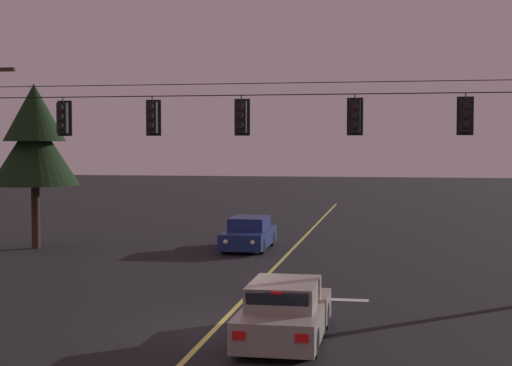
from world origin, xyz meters
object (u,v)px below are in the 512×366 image
(traffic_light_left_inner, at_px, (152,117))
(traffic_light_right_inner, at_px, (355,116))
(car_waiting_near_lane, at_px, (285,313))
(traffic_light_centre, at_px, (241,117))
(car_oncoming_lead, at_px, (249,234))
(tree_verge_near, at_px, (35,140))
(traffic_light_rightmost, at_px, (466,115))
(traffic_light_leftmost, at_px, (63,118))

(traffic_light_left_inner, distance_m, traffic_light_right_inner, 6.21)
(traffic_light_left_inner, distance_m, car_waiting_near_lane, 8.77)
(traffic_light_centre, xyz_separation_m, car_oncoming_lead, (-1.59, 9.73, -4.71))
(tree_verge_near, bearing_deg, traffic_light_rightmost, -25.79)
(traffic_light_leftmost, relative_size, traffic_light_left_inner, 1.00)
(traffic_light_left_inner, height_order, car_waiting_near_lane, traffic_light_left_inner)
(traffic_light_right_inner, bearing_deg, traffic_light_rightmost, 0.00)
(traffic_light_leftmost, bearing_deg, traffic_light_left_inner, 0.00)
(traffic_light_rightmost, xyz_separation_m, car_oncoming_lead, (-8.17, 9.73, -4.71))
(traffic_light_right_inner, bearing_deg, traffic_light_centre, 180.00)
(traffic_light_left_inner, height_order, traffic_light_centre, same)
(traffic_light_centre, height_order, tree_verge_near, tree_verge_near)
(traffic_light_rightmost, relative_size, car_waiting_near_lane, 0.28)
(traffic_light_left_inner, distance_m, car_oncoming_lead, 10.88)
(traffic_light_leftmost, xyz_separation_m, traffic_light_centre, (5.74, 0.00, 0.00))
(traffic_light_right_inner, xyz_separation_m, traffic_light_rightmost, (3.17, 0.00, 0.00))
(traffic_light_centre, bearing_deg, car_oncoming_lead, 99.25)
(traffic_light_leftmost, height_order, car_waiting_near_lane, traffic_light_leftmost)
(car_waiting_near_lane, bearing_deg, tree_verge_near, 132.77)
(traffic_light_rightmost, bearing_deg, traffic_light_left_inner, 180.00)
(car_oncoming_lead, bearing_deg, car_waiting_near_lane, -76.41)
(traffic_light_left_inner, bearing_deg, car_oncoming_lead, 82.86)
(traffic_light_rightmost, bearing_deg, tree_verge_near, 154.21)
(traffic_light_leftmost, distance_m, traffic_light_right_inner, 9.15)
(traffic_light_left_inner, xyz_separation_m, tree_verge_near, (-7.97, 8.39, -0.63))
(traffic_light_centre, xyz_separation_m, car_waiting_near_lane, (2.11, -5.54, -4.71))
(car_oncoming_lead, bearing_deg, tree_verge_near, -171.67)
(traffic_light_left_inner, bearing_deg, car_waiting_near_lane, -48.43)
(traffic_light_right_inner, distance_m, car_oncoming_lead, 11.91)
(traffic_light_left_inner, distance_m, tree_verge_near, 11.59)
(traffic_light_centre, height_order, car_oncoming_lead, traffic_light_centre)
(traffic_light_rightmost, distance_m, car_oncoming_lead, 13.55)
(tree_verge_near, bearing_deg, traffic_light_right_inner, -30.60)
(car_oncoming_lead, xyz_separation_m, tree_verge_near, (-9.19, -1.35, 4.07))
(car_waiting_near_lane, bearing_deg, traffic_light_centre, 110.82)
(traffic_light_leftmost, distance_m, traffic_light_rightmost, 12.32)
(traffic_light_rightmost, bearing_deg, traffic_light_leftmost, 180.00)
(traffic_light_left_inner, height_order, traffic_light_rightmost, same)
(car_waiting_near_lane, xyz_separation_m, car_oncoming_lead, (-3.69, 15.27, -0.00))
(traffic_light_centre, distance_m, car_waiting_near_lane, 7.57)
(traffic_light_leftmost, xyz_separation_m, car_waiting_near_lane, (7.85, -5.54, -4.71))
(traffic_light_centre, bearing_deg, traffic_light_leftmost, 180.00)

